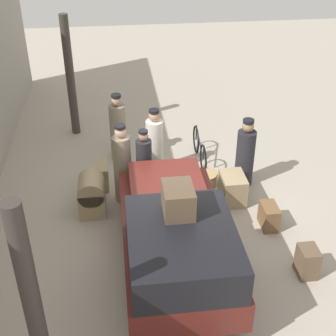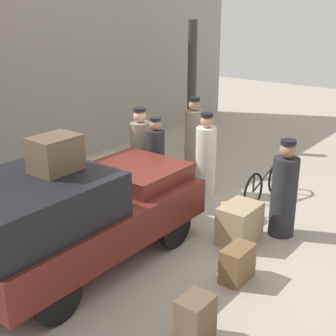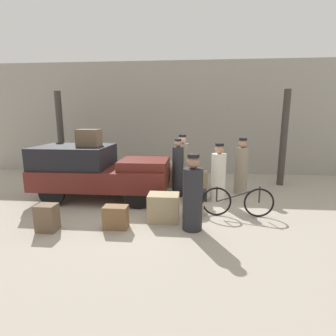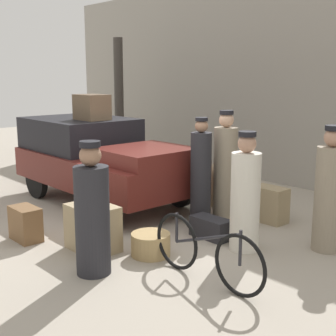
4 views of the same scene
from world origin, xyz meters
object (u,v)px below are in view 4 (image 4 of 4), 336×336
object	(u,v)px
porter_lifting_near_truck	(330,195)
trunk_on_truck_roof	(92,107)
porter_carrying_trunk	(201,176)
suitcase_black_upright	(270,204)
porter_standing_middle	(245,197)
truck	(99,157)
trunk_large_brown	(211,228)
conductor_in_dark_uniform	(225,171)
suitcase_small_leather	(26,224)
trunk_barrel_dark	(234,184)
suitcase_tan_flat	(93,228)
bicycle	(206,252)
porter_with_bicycle	(92,215)
wicker_basket	(151,244)

from	to	relation	value
porter_lifting_near_truck	trunk_on_truck_roof	xyz separation A→B (m)	(-4.43, -0.84, 0.98)
porter_carrying_trunk	suitcase_black_upright	distance (m)	1.25
porter_carrying_trunk	porter_standing_middle	size ratio (longest dim) A/B	1.05
truck	trunk_large_brown	size ratio (longest dim) A/B	6.05
porter_lifting_near_truck	trunk_large_brown	size ratio (longest dim) A/B	2.78
porter_carrying_trunk	trunk_on_truck_roof	size ratio (longest dim) A/B	2.79
conductor_in_dark_uniform	trunk_large_brown	size ratio (longest dim) A/B	2.94
trunk_large_brown	suitcase_small_leather	xyz separation A→B (m)	(-1.73, -2.06, 0.10)
porter_standing_middle	trunk_barrel_dark	xyz separation A→B (m)	(-1.40, 1.46, -0.30)
porter_carrying_trunk	trunk_on_truck_roof	bearing A→B (deg)	-171.99
conductor_in_dark_uniform	suitcase_black_upright	distance (m)	0.91
suitcase_tan_flat	trunk_on_truck_roof	bearing A→B (deg)	146.20
suitcase_small_leather	bicycle	bearing A→B (deg)	18.93
trunk_barrel_dark	trunk_large_brown	xyz separation A→B (m)	(0.79, -1.46, -0.29)
trunk_barrel_dark	trunk_on_truck_roof	distance (m)	3.00
truck	suitcase_small_leather	bearing A→B (deg)	-61.32
porter_carrying_trunk	truck	bearing A→B (deg)	-171.33
porter_with_bicycle	suitcase_black_upright	world-z (taller)	porter_with_bicycle
bicycle	porter_carrying_trunk	size ratio (longest dim) A/B	0.99
wicker_basket	trunk_large_brown	distance (m)	1.09
porter_carrying_trunk	conductor_in_dark_uniform	bearing A→B (deg)	76.69
bicycle	suitcase_black_upright	bearing A→B (deg)	109.49
porter_carrying_trunk	conductor_in_dark_uniform	world-z (taller)	conductor_in_dark_uniform
trunk_on_truck_roof	suitcase_small_leather	bearing A→B (deg)	-57.32
bicycle	conductor_in_dark_uniform	world-z (taller)	conductor_in_dark_uniform
suitcase_tan_flat	conductor_in_dark_uniform	bearing A→B (deg)	81.94
suitcase_tan_flat	porter_standing_middle	bearing A→B (deg)	48.44
conductor_in_dark_uniform	trunk_barrel_dark	bearing A→B (deg)	118.36
porter_with_bicycle	porter_carrying_trunk	xyz separation A→B (m)	(-0.43, 2.30, 0.07)
porter_standing_middle	suitcase_black_upright	distance (m)	1.44
truck	suitcase_tan_flat	size ratio (longest dim) A/B	5.33
suitcase_black_upright	trunk_large_brown	xyz separation A→B (m)	(-0.12, -1.28, -0.14)
conductor_in_dark_uniform	trunk_on_truck_roof	bearing A→B (deg)	-162.82
suitcase_black_upright	trunk_barrel_dark	bearing A→B (deg)	168.77
porter_standing_middle	trunk_large_brown	xyz separation A→B (m)	(-0.62, -0.00, -0.59)
porter_standing_middle	trunk_on_truck_roof	bearing A→B (deg)	-179.66
wicker_basket	trunk_large_brown	xyz separation A→B (m)	(0.08, 1.09, 0.00)
porter_with_bicycle	trunk_on_truck_roof	bearing A→B (deg)	146.45
porter_lifting_near_truck	suitcase_black_upright	bearing A→B (deg)	160.28
bicycle	porter_carrying_trunk	bearing A→B (deg)	135.71
bicycle	porter_standing_middle	world-z (taller)	porter_standing_middle
conductor_in_dark_uniform	suitcase_black_upright	bearing A→B (deg)	42.12
porter_standing_middle	trunk_on_truck_roof	distance (m)	3.79
trunk_barrel_dark	suitcase_black_upright	xyz separation A→B (m)	(0.90, -0.18, -0.15)
porter_lifting_near_truck	suitcase_tan_flat	distance (m)	3.23
conductor_in_dark_uniform	trunk_on_truck_roof	size ratio (longest dim) A/B	2.93
truck	trunk_barrel_dark	size ratio (longest dim) A/B	4.30
truck	suitcase_black_upright	world-z (taller)	truck
bicycle	wicker_basket	distance (m)	1.07
porter_carrying_trunk	suitcase_small_leather	world-z (taller)	porter_carrying_trunk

